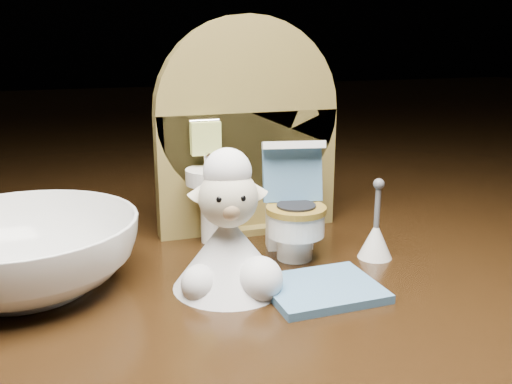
% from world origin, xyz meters
% --- Properties ---
extents(backdrop_panel, '(0.13, 0.05, 0.15)m').
position_xyz_m(backdrop_panel, '(-0.00, 0.06, 0.07)').
color(backdrop_panel, olive).
rests_on(backdrop_panel, ground).
extents(toy_toilet, '(0.04, 0.05, 0.07)m').
position_xyz_m(toy_toilet, '(0.01, 0.01, 0.03)').
color(toy_toilet, white).
rests_on(toy_toilet, ground).
extents(bath_mat, '(0.06, 0.05, 0.00)m').
position_xyz_m(bath_mat, '(0.01, -0.05, 0.00)').
color(bath_mat, teal).
rests_on(bath_mat, ground).
extents(toilet_brush, '(0.02, 0.02, 0.05)m').
position_xyz_m(toilet_brush, '(0.06, -0.01, 0.01)').
color(toilet_brush, white).
rests_on(toilet_brush, ground).
extents(plush_lamb, '(0.06, 0.06, 0.08)m').
position_xyz_m(plush_lamb, '(-0.04, -0.03, 0.03)').
color(plush_lamb, white).
rests_on(plush_lamb, ground).
extents(ceramic_bowl, '(0.16, 0.16, 0.04)m').
position_xyz_m(ceramic_bowl, '(-0.15, 0.01, 0.02)').
color(ceramic_bowl, white).
rests_on(ceramic_bowl, ground).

